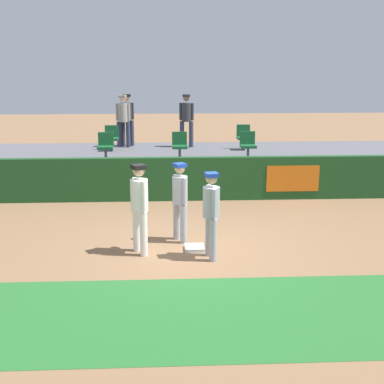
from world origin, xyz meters
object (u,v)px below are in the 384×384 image
(seat_back_left, at_px, (112,137))
(spectator_casual, at_px, (127,116))
(seat_back_right, at_px, (244,136))
(seat_front_center, at_px, (180,144))
(player_coach_visitor, at_px, (211,209))
(seat_front_right, at_px, (248,144))
(spectator_capped, at_px, (187,117))
(seat_front_left, at_px, (106,145))
(player_runner_visitor, at_px, (180,197))
(spectator_hooded, at_px, (123,117))
(first_base, at_px, (194,248))
(player_fielder_home, at_px, (139,203))

(seat_back_left, bearing_deg, spectator_casual, 64.22)
(seat_back_right, xyz_separation_m, spectator_casual, (-4.02, 0.97, 0.58))
(seat_front_center, height_order, seat_back_left, same)
(player_coach_visitor, xyz_separation_m, seat_front_right, (1.65, 6.03, 0.37))
(spectator_capped, bearing_deg, seat_front_left, 55.25)
(player_runner_visitor, height_order, seat_back_right, seat_back_right)
(seat_back_right, bearing_deg, spectator_hooded, 170.19)
(spectator_casual, bearing_deg, first_base, 85.94)
(player_runner_visitor, bearing_deg, spectator_hooded, 165.12)
(first_base, relative_size, seat_back_left, 0.48)
(first_base, bearing_deg, spectator_capped, 88.85)
(player_fielder_home, bearing_deg, player_coach_visitor, 47.54)
(player_fielder_home, xyz_separation_m, seat_front_left, (-1.28, 5.66, 0.32))
(spectator_hooded, relative_size, spectator_casual, 0.99)
(seat_back_right, relative_size, spectator_hooded, 0.46)
(seat_back_left, xyz_separation_m, spectator_casual, (0.47, 0.97, 0.58))
(spectator_capped, bearing_deg, seat_front_center, 94.30)
(seat_front_right, relative_size, spectator_casual, 0.46)
(seat_back_right, height_order, seat_back_left, same)
(seat_front_left, relative_size, spectator_casual, 0.46)
(seat_front_right, distance_m, seat_front_center, 2.10)
(seat_front_right, distance_m, spectator_hooded, 4.76)
(first_base, bearing_deg, seat_front_center, 91.56)
(player_fielder_home, xyz_separation_m, spectator_capped, (1.28, 8.11, 0.90))
(seat_back_left, relative_size, spectator_capped, 0.46)
(seat_front_left, bearing_deg, seat_front_center, -0.00)
(player_coach_visitor, relative_size, spectator_casual, 0.96)
(player_runner_visitor, relative_size, seat_front_right, 2.06)
(seat_front_right, height_order, seat_back_left, same)
(seat_front_center, bearing_deg, player_fielder_home, -99.69)
(seat_front_left, bearing_deg, spectator_casual, 80.41)
(seat_back_right, relative_size, seat_front_center, 1.00)
(player_fielder_home, distance_m, player_coach_visitor, 1.47)
(player_runner_visitor, distance_m, seat_front_left, 5.40)
(player_coach_visitor, bearing_deg, first_base, -159.33)
(seat_back_right, distance_m, seat_front_center, 2.87)
(seat_front_left, bearing_deg, first_base, -66.56)
(player_fielder_home, bearing_deg, spectator_casual, 157.57)
(seat_back_right, bearing_deg, spectator_capped, 161.46)
(player_coach_visitor, distance_m, spectator_casual, 9.13)
(player_coach_visitor, height_order, seat_front_left, seat_front_left)
(seat_front_right, bearing_deg, player_runner_visitor, -114.28)
(seat_back_right, xyz_separation_m, seat_front_right, (-0.13, -1.80, 0.00))
(spectator_capped, bearing_deg, spectator_hooded, 9.76)
(seat_back_right, bearing_deg, player_coach_visitor, -102.83)
(spectator_capped, relative_size, spectator_casual, 1.01)
(first_base, bearing_deg, player_coach_visitor, -58.52)
(player_fielder_home, distance_m, seat_back_left, 7.58)
(first_base, xyz_separation_m, seat_back_left, (-2.40, 7.33, 1.34))
(player_runner_visitor, xyz_separation_m, spectator_hooded, (-1.77, 7.46, 0.96))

